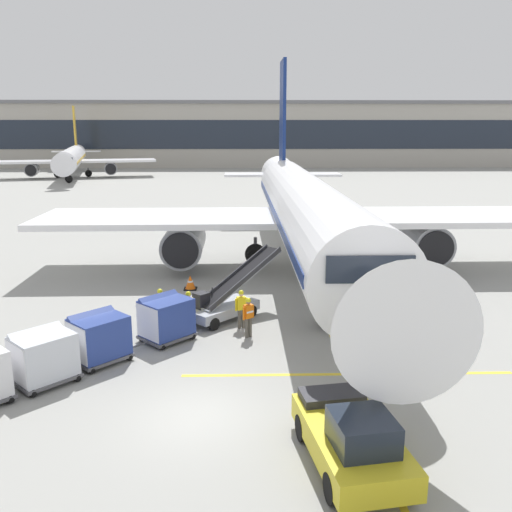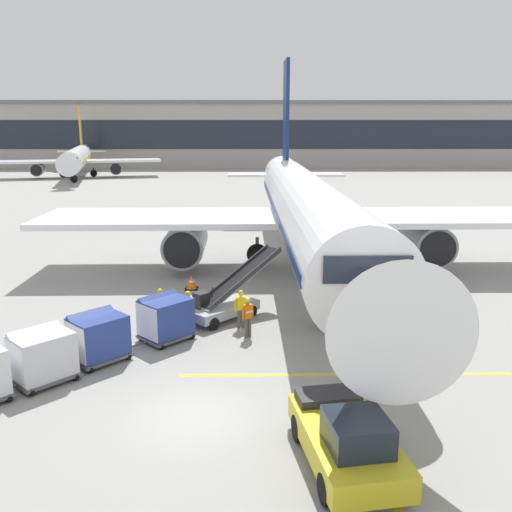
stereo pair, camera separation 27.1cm
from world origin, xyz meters
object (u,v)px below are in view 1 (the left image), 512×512
object	(u,v)px
baggage_cart_lead	(166,317)
pushback_tug	(352,438)
parked_airplane	(304,210)
distant_airplane	(72,159)
ground_crew_by_carts	(189,308)
belt_loader	(226,300)
ground_crew_by_loader	(248,315)
safety_cone_engine_keepout	(190,283)
ground_crew_wingwalker	(241,306)
baggage_cart_second	(99,337)
baggage_cart_third	(43,356)
ground_crew_marshaller	(160,305)

from	to	relation	value
baggage_cart_lead	pushback_tug	xyz separation A→B (m)	(6.07, -8.90, -0.17)
parked_airplane	distant_airplane	size ratio (longest dim) A/B	1.16
ground_crew_by_carts	belt_loader	bearing A→B (deg)	42.27
ground_crew_by_loader	safety_cone_engine_keepout	size ratio (longest dim) A/B	2.22
ground_crew_by_loader	ground_crew_wingwalker	bearing A→B (deg)	105.66
ground_crew_by_loader	ground_crew_by_carts	distance (m)	2.79
baggage_cart_lead	baggage_cart_second	size ratio (longest dim) A/B	1.00
baggage_cart_second	belt_loader	bearing A→B (deg)	45.87
baggage_cart_third	belt_loader	bearing A→B (deg)	46.87
belt_loader	ground_crew_by_carts	distance (m)	2.14
belt_loader	safety_cone_engine_keepout	bearing A→B (deg)	114.33
ground_crew_by_loader	baggage_cart_second	bearing A→B (deg)	-157.33
baggage_cart_third	safety_cone_engine_keepout	bearing A→B (deg)	70.28
parked_airplane	baggage_cart_third	size ratio (longest dim) A/B	16.89
belt_loader	ground_crew_by_carts	bearing A→B (deg)	-137.73
belt_loader	baggage_cart_lead	bearing A→B (deg)	-131.95
pushback_tug	ground_crew_by_loader	distance (m)	9.53
ground_crew_wingwalker	safety_cone_engine_keepout	world-z (taller)	ground_crew_wingwalker
baggage_cart_third	ground_crew_by_carts	world-z (taller)	baggage_cart_third
ground_crew_by_carts	distant_airplane	distance (m)	78.14
pushback_tug	distant_airplane	bearing A→B (deg)	111.24
baggage_cart_second	parked_airplane	bearing A→B (deg)	56.65
baggage_cart_second	ground_crew_wingwalker	bearing A→B (deg)	32.82
baggage_cart_third	pushback_tug	world-z (taller)	baggage_cart_third
ground_crew_wingwalker	baggage_cart_second	bearing A→B (deg)	-147.18
parked_airplane	safety_cone_engine_keepout	bearing A→B (deg)	-145.62
distant_airplane	baggage_cart_third	bearing A→B (deg)	-73.88
ground_crew_marshaller	baggage_cart_second	bearing A→B (deg)	-115.36
ground_crew_by_carts	safety_cone_engine_keepout	bearing A→B (deg)	94.90
belt_loader	ground_crew_wingwalker	xyz separation A→B (m)	(0.72, -1.32, 0.14)
ground_crew_wingwalker	belt_loader	bearing A→B (deg)	118.66
baggage_cart_second	ground_crew_wingwalker	world-z (taller)	baggage_cart_second
belt_loader	pushback_tug	world-z (taller)	belt_loader
baggage_cart_lead	distant_airplane	xyz separation A→B (m)	(-26.34, 74.47, 2.23)
parked_airplane	ground_crew_by_carts	bearing A→B (deg)	-120.02
distant_airplane	parked_airplane	bearing A→B (deg)	-61.96
baggage_cart_lead	ground_crew_marshaller	bearing A→B (deg)	105.59
ground_crew_wingwalker	ground_crew_by_loader	bearing A→B (deg)	-74.34
baggage_cart_lead	safety_cone_engine_keepout	size ratio (longest dim) A/B	3.24
parked_airplane	baggage_cart_lead	xyz separation A→B (m)	(-6.99, -11.91, -2.70)
ground_crew_by_loader	distant_airplane	bearing A→B (deg)	111.86
parked_airplane	safety_cone_engine_keepout	world-z (taller)	parked_airplane
baggage_cart_second	baggage_cart_third	xyz separation A→B (m)	(-1.47, -1.74, 0.00)
parked_airplane	ground_crew_marshaller	size ratio (longest dim) A/B	24.66
baggage_cart_lead	ground_crew_wingwalker	size ratio (longest dim) A/B	1.46
belt_loader	baggage_cart_third	distance (m)	8.94
belt_loader	ground_crew_marshaller	distance (m)	3.05
pushback_tug	distant_airplane	world-z (taller)	distant_airplane
belt_loader	ground_crew_by_carts	world-z (taller)	belt_loader
belt_loader	baggage_cart_third	bearing A→B (deg)	-133.13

